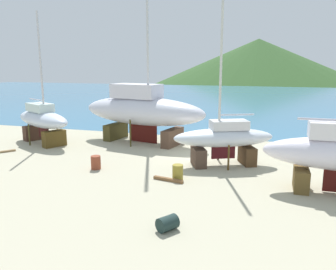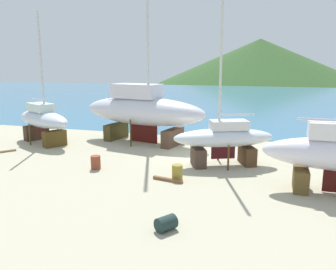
% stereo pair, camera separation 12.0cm
% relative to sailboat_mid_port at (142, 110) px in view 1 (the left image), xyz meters
% --- Properties ---
extents(ground_plane, '(43.73, 43.73, 0.00)m').
position_rel_sailboat_mid_port_xyz_m(ground_plane, '(4.89, -7.80, -2.60)').
color(ground_plane, '#AFA98D').
extents(sea_water, '(169.99, 73.29, 0.01)m').
position_rel_sailboat_mid_port_xyz_m(sea_water, '(4.89, 39.78, -2.60)').
color(sea_water, teal).
rests_on(sea_water, ground).
extents(headland_hill, '(161.89, 161.89, 34.79)m').
position_rel_sailboat_mid_port_xyz_m(headland_hill, '(2.93, 136.45, -2.60)').
color(headland_hill, '#2E5124').
rests_on(headland_hill, ground).
extents(sailboat_mid_port, '(11.17, 5.25, 15.57)m').
position_rel_sailboat_mid_port_xyz_m(sailboat_mid_port, '(0.00, 0.00, 0.00)').
color(sailboat_mid_port, brown).
rests_on(sailboat_mid_port, ground).
extents(sailboat_small_center, '(6.54, 4.42, 10.47)m').
position_rel_sailboat_mid_port_xyz_m(sailboat_small_center, '(7.15, -4.54, -0.91)').
color(sailboat_small_center, '#4B372B').
rests_on(sailboat_small_center, ground).
extents(sailboat_far_slipway, '(6.95, 4.98, 10.04)m').
position_rel_sailboat_mid_port_xyz_m(sailboat_far_slipway, '(-7.41, -2.61, -0.73)').
color(sailboat_far_slipway, '#55401A').
rests_on(sailboat_far_slipway, ground).
extents(worker, '(0.41, 0.50, 1.62)m').
position_rel_sailboat_mid_port_xyz_m(worker, '(5.84, 3.81, -1.77)').
color(worker, '#2F6D50').
rests_on(worker, ground).
extents(barrel_ochre, '(0.94, 0.58, 0.55)m').
position_rel_sailboat_mid_port_xyz_m(barrel_ochre, '(6.52, -0.05, -2.33)').
color(barrel_ochre, '#31302F').
rests_on(barrel_ochre, ground).
extents(barrel_blue_faded, '(0.73, 0.73, 0.82)m').
position_rel_sailboat_mid_port_xyz_m(barrel_blue_faded, '(5.16, -8.06, -2.19)').
color(barrel_blue_faded, olive).
rests_on(barrel_blue_faded, ground).
extents(barrel_tar_black, '(0.68, 0.68, 0.80)m').
position_rel_sailboat_mid_port_xyz_m(barrel_tar_black, '(-0.04, -7.65, -2.20)').
color(barrel_tar_black, brown).
rests_on(barrel_tar_black, ground).
extents(barrel_by_slipway, '(0.89, 0.94, 0.56)m').
position_rel_sailboat_mid_port_xyz_m(barrel_by_slipway, '(6.33, -13.82, -2.32)').
color(barrel_by_slipway, '#1E312E').
rests_on(barrel_by_slipway, ground).
extents(timber_long_fore, '(1.74, 0.53, 0.16)m').
position_rel_sailboat_mid_port_xyz_m(timber_long_fore, '(4.74, -8.47, -2.52)').
color(timber_long_fore, brown).
rests_on(timber_long_fore, ground).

